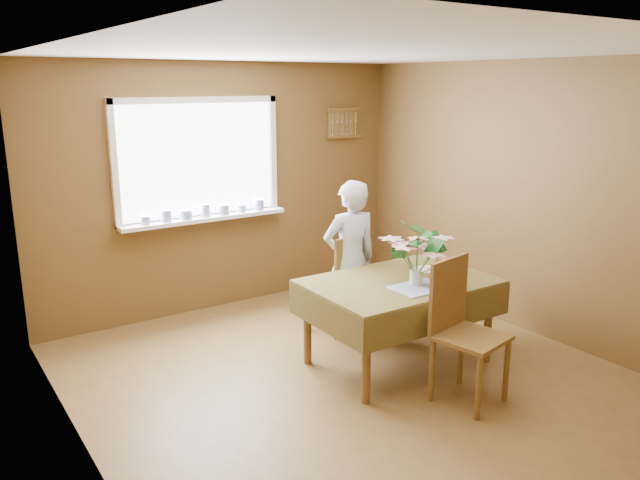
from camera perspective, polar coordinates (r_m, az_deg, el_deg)
floor at (r=5.02m, az=3.63°, el=-13.01°), size 4.50×4.50×0.00m
ceiling at (r=4.47m, az=4.15°, el=16.83°), size 4.50×4.50×0.00m
wall_back at (r=6.47m, az=-8.53°, el=4.78°), size 4.00×0.00×4.00m
wall_left at (r=3.74m, az=-21.10°, el=-2.98°), size 0.00×4.50×4.50m
wall_right at (r=6.00m, az=19.11°, el=3.42°), size 0.00×4.50×4.50m
window_assembly at (r=6.28m, az=-10.79°, el=5.27°), size 1.72×0.20×1.22m
spoon_rack at (r=7.12m, az=2.14°, el=10.64°), size 0.44×0.05×0.33m
dining_table at (r=5.16m, az=7.27°, el=-4.59°), size 1.51×1.05×0.73m
chair_far at (r=5.80m, az=1.89°, el=-3.62°), size 0.49×0.49×0.95m
chair_near at (r=4.71m, az=12.76°, el=-7.62°), size 0.53×0.53×1.06m
seated_woman at (r=5.65m, az=2.77°, el=-1.85°), size 0.58×0.42×1.46m
flower_bouquet at (r=4.96m, az=8.85°, el=-1.00°), size 0.50×0.50×0.43m
side_plate at (r=5.43m, az=9.82°, el=-2.69°), size 0.25×0.25×0.01m
table_knife at (r=5.09m, az=9.68°, el=-3.82°), size 0.05×0.25×0.00m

